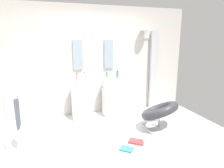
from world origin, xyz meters
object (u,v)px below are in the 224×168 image
towel_rack (16,114)px  magazine_red (136,142)px  soap_bottle_grey (77,78)px  magazine_teal (126,149)px  soap_bottle_green (107,75)px  shower_column (152,68)px  lounge_chair (159,113)px  pedestal_sink_left (81,99)px  soap_bottle_amber (85,76)px  coffee_mug (144,140)px  soap_bottle_white (84,76)px  pedestal_sink_right (112,96)px  soap_bottle_blue (117,75)px

towel_rack → magazine_red: 2.09m
towel_rack → soap_bottle_grey: bearing=40.9°
magazine_teal → soap_bottle_green: bearing=123.9°
shower_column → magazine_red: bearing=-124.9°
lounge_chair → soap_bottle_green: bearing=123.4°
pedestal_sink_left → soap_bottle_amber: bearing=10.5°
coffee_mug → towel_rack: bearing=168.7°
soap_bottle_grey → towel_rack: bearing=-139.1°
pedestal_sink_left → soap_bottle_grey: 0.55m
soap_bottle_white → lounge_chair: bearing=-36.3°
magazine_teal → soap_bottle_amber: bearing=142.5°
lounge_chair → magazine_red: bearing=-149.9°
soap_bottle_white → soap_bottle_green: bearing=17.8°
pedestal_sink_right → soap_bottle_blue: (0.12, -0.08, 0.54)m
lounge_chair → pedestal_sink_right: bearing=123.0°
soap_bottle_blue → towel_rack: bearing=-153.9°
pedestal_sink_right → coffee_mug: bearing=-84.3°
pedestal_sink_left → soap_bottle_amber: soap_bottle_amber is taller
shower_column → soap_bottle_green: (-1.27, -0.10, -0.11)m
pedestal_sink_left → soap_bottle_white: 0.55m
soap_bottle_green → soap_bottle_amber: 0.56m
coffee_mug → soap_bottle_green: 1.88m
shower_column → soap_bottle_green: shower_column is taller
pedestal_sink_right → soap_bottle_green: 0.53m
shower_column → soap_bottle_white: size_ratio=10.99×
lounge_chair → coffee_mug: lounge_chair is taller
coffee_mug → soap_bottle_amber: (-0.79, 1.52, 0.93)m
soap_bottle_grey → soap_bottle_white: size_ratio=0.92×
soap_bottle_amber → soap_bottle_blue: (0.75, -0.10, 0.02)m
towel_rack → soap_bottle_blue: 2.33m
soap_bottle_grey → soap_bottle_blue: 0.95m
towel_rack → soap_bottle_blue: size_ratio=5.07×
lounge_chair → soap_bottle_green: size_ratio=8.89×
towel_rack → soap_bottle_grey: 1.52m
magazine_teal → soap_bottle_grey: size_ratio=1.24×
soap_bottle_grey → soap_bottle_amber: soap_bottle_grey is taller
soap_bottle_green → soap_bottle_white: (-0.58, -0.18, 0.03)m
pedestal_sink_right → coffee_mug: size_ratio=11.04×
pedestal_sink_left → soap_bottle_amber: 0.53m
pedestal_sink_left → soap_bottle_blue: (0.87, -0.08, 0.54)m
shower_column → magazine_teal: bearing=-127.6°
lounge_chair → soap_bottle_green: soap_bottle_green is taller
soap_bottle_grey → soap_bottle_green: bearing=17.6°
lounge_chair → magazine_red: (-0.67, -0.39, -0.32)m
soap_bottle_grey → soap_bottle_green: (0.74, 0.23, -0.02)m
pedestal_sink_right → coffee_mug: (0.15, -1.50, -0.41)m
pedestal_sink_left → magazine_teal: 1.76m
lounge_chair → towel_rack: towel_rack is taller
pedestal_sink_right → soap_bottle_amber: (-0.64, 0.02, 0.52)m
pedestal_sink_right → soap_bottle_grey: 0.99m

